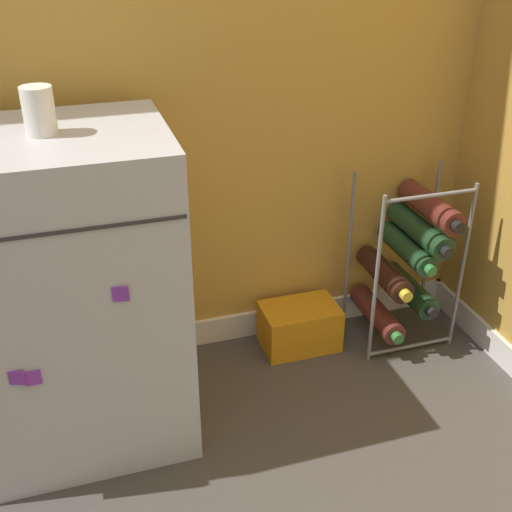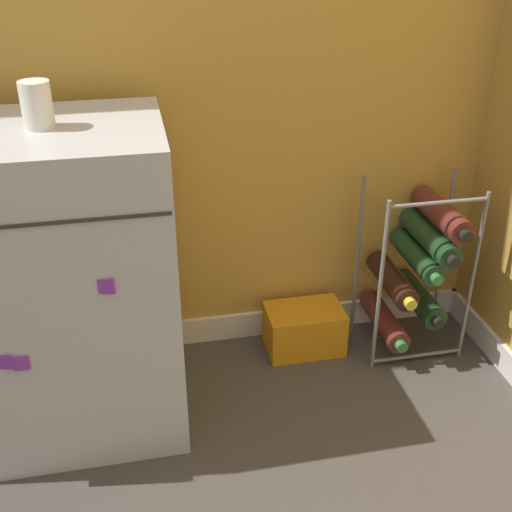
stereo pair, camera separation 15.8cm
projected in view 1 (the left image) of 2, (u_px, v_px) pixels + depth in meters
ground_plane at (274, 464)px, 1.70m from camera, size 14.00×14.00×0.00m
mini_fridge at (67, 297)px, 1.63m from camera, size 0.57×0.48×0.85m
wine_rack at (406, 260)px, 2.07m from camera, size 0.31×0.32×0.58m
soda_box at (299, 326)px, 2.13m from camera, size 0.25×0.16×0.15m
fridge_top_cup at (39, 111)px, 1.40m from camera, size 0.07×0.07×0.11m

